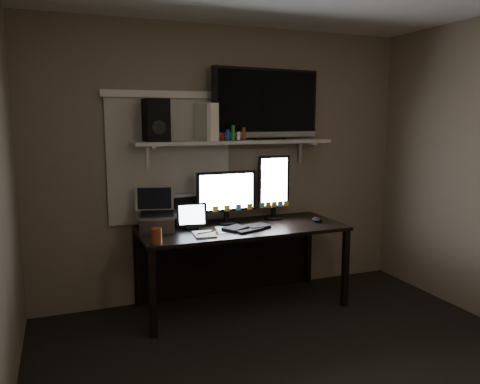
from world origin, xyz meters
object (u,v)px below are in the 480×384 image
monitor_landscape (226,197)px  speaker (156,120)px  keyboard (246,227)px  game_console (206,122)px  monitor_portrait (274,187)px  tablet (191,216)px  mouse (317,220)px  laptop (157,210)px  cup (157,236)px  tv (266,104)px  desk (237,243)px

monitor_landscape → speaker: speaker is taller
keyboard → game_console: game_console is taller
monitor_portrait → tablet: bearing=-169.5°
mouse → laptop: bearing=164.4°
cup → game_console: 1.13m
tv → game_console: size_ratio=3.32×
keyboard → tablet: (-0.44, 0.16, 0.10)m
desk → cup: cup is taller
speaker → mouse: bearing=-13.0°
keyboard → cup: bearing=173.9°
monitor_landscape → desk: bearing=-21.9°
mouse → cup: (-1.52, -0.22, 0.04)m
cup → monitor_landscape: bearing=31.8°
cup → tv: 1.62m
tv → game_console: 0.61m
tv → game_console: (-0.59, -0.04, -0.16)m
monitor_portrait → monitor_landscape: bearing=-173.9°
game_console → tablet: bearing=-157.4°
desk → cup: 0.94m
cup → speaker: speaker is taller
desk → monitor_landscape: 0.43m
monitor_portrait → laptop: bearing=-172.6°
keyboard → mouse: mouse is taller
monitor_portrait → cup: (-1.20, -0.48, -0.25)m
laptop → cup: (-0.08, -0.37, -0.12)m
monitor_landscape → tv: bearing=10.0°
tv → game_console: bearing=177.4°
keyboard → speaker: 1.19m
monitor_landscape → laptop: 0.65m
desk → speaker: speaker is taller
monitor_landscape → keyboard: 0.35m
game_console → monitor_landscape: bearing=-33.1°
keyboard → tv: bearing=25.9°
tv → desk: bearing=-165.9°
mouse → tablet: (-1.15, 0.14, 0.09)m
desk → laptop: laptop is taller
game_console → speaker: 0.44m
tablet → monitor_portrait: bearing=16.2°
tv → speaker: 1.04m
tablet → desk: bearing=15.0°
mouse → tablet: tablet is taller
tv → laptop: bearing=-177.5°
laptop → tablet: bearing=9.3°
game_console → laptop: bearing=-179.9°
tablet → game_console: size_ratio=0.81×
desk → laptop: (-0.73, -0.04, 0.36)m
laptop → desk: bearing=15.8°
desk → tv: tv is taller
cup → keyboard: bearing=13.7°
monitor_landscape → game_console: game_console is taller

